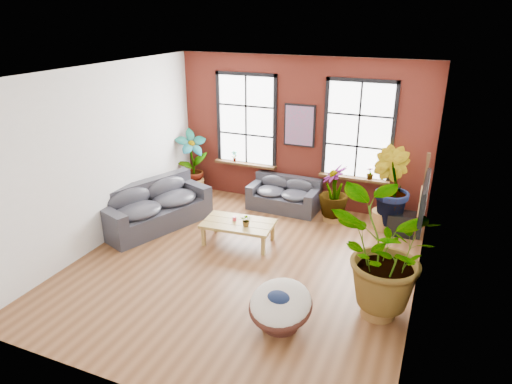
# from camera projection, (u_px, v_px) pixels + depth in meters

# --- Properties ---
(room) EXTENTS (6.04, 6.54, 3.54)m
(room) POSITION_uv_depth(u_px,v_px,m) (246.00, 174.00, 7.95)
(room) COLOR brown
(room) RESTS_ON ground
(sofa_back) EXTENTS (1.66, 0.84, 0.75)m
(sofa_back) POSITION_uv_depth(u_px,v_px,m) (284.00, 195.00, 10.80)
(sofa_back) COLOR #2C2B34
(sofa_back) RESTS_ON ground
(sofa_left) EXTENTS (1.78, 2.60, 0.95)m
(sofa_left) POSITION_uv_depth(u_px,v_px,m) (154.00, 207.00, 9.92)
(sofa_left) COLOR #2C2B34
(sofa_left) RESTS_ON ground
(coffee_table) EXTENTS (1.48, 0.92, 0.55)m
(coffee_table) POSITION_uv_depth(u_px,v_px,m) (238.00, 225.00, 9.16)
(coffee_table) COLOR olive
(coffee_table) RESTS_ON ground
(papasan_chair) EXTENTS (1.04, 1.06, 0.71)m
(papasan_chair) POSITION_uv_depth(u_px,v_px,m) (280.00, 305.00, 6.71)
(papasan_chair) COLOR #462119
(papasan_chair) RESTS_ON ground
(poster) EXTENTS (0.74, 0.06, 0.98)m
(poster) POSITION_uv_depth(u_px,v_px,m) (299.00, 126.00, 10.48)
(poster) COLOR black
(poster) RESTS_ON room
(tv_wall_unit) EXTENTS (0.13, 1.86, 1.20)m
(tv_wall_unit) POSITION_uv_depth(u_px,v_px,m) (423.00, 201.00, 7.36)
(tv_wall_unit) COLOR black
(tv_wall_unit) RESTS_ON room
(media_box) EXTENTS (0.56, 0.47, 0.46)m
(media_box) POSITION_uv_depth(u_px,v_px,m) (401.00, 224.00, 9.61)
(media_box) COLOR black
(media_box) RESTS_ON ground
(pot_back_left) EXTENTS (0.66, 0.66, 0.41)m
(pot_back_left) POSITION_uv_depth(u_px,v_px,m) (193.00, 187.00, 11.70)
(pot_back_left) COLOR olive
(pot_back_left) RESTS_ON ground
(pot_back_right) EXTENTS (0.60, 0.60, 0.40)m
(pot_back_right) POSITION_uv_depth(u_px,v_px,m) (384.00, 219.00, 9.88)
(pot_back_right) COLOR olive
(pot_back_right) RESTS_ON ground
(pot_right_wall) EXTENTS (0.55, 0.55, 0.38)m
(pot_right_wall) POSITION_uv_depth(u_px,v_px,m) (378.00, 304.00, 7.03)
(pot_right_wall) COLOR olive
(pot_right_wall) RESTS_ON ground
(pot_mid) EXTENTS (0.55, 0.55, 0.32)m
(pot_mid) POSITION_uv_depth(u_px,v_px,m) (333.00, 214.00, 10.25)
(pot_mid) COLOR olive
(pot_mid) RESTS_ON ground
(floor_plant_back_left) EXTENTS (0.95, 0.96, 1.53)m
(floor_plant_back_left) POSITION_uv_depth(u_px,v_px,m) (192.00, 160.00, 11.47)
(floor_plant_back_left) COLOR #1D4A13
(floor_plant_back_left) RESTS_ON ground
(floor_plant_back_right) EXTENTS (1.15, 1.14, 1.64)m
(floor_plant_back_right) POSITION_uv_depth(u_px,v_px,m) (390.00, 186.00, 9.60)
(floor_plant_back_right) COLOR #1D4A13
(floor_plant_back_right) RESTS_ON ground
(floor_plant_right_wall) EXTENTS (1.76, 1.57, 1.77)m
(floor_plant_right_wall) POSITION_uv_depth(u_px,v_px,m) (381.00, 255.00, 6.74)
(floor_plant_right_wall) COLOR #1D4A13
(floor_plant_right_wall) RESTS_ON ground
(floor_plant_mid) EXTENTS (0.84, 0.84, 1.16)m
(floor_plant_mid) POSITION_uv_depth(u_px,v_px,m) (334.00, 191.00, 10.01)
(floor_plant_mid) COLOR #1D4A13
(floor_plant_mid) RESTS_ON ground
(table_plant) EXTENTS (0.27, 0.24, 0.26)m
(table_plant) POSITION_uv_depth(u_px,v_px,m) (247.00, 220.00, 8.94)
(table_plant) COLOR #1D4A13
(table_plant) RESTS_ON coffee_table
(sill_plant_left) EXTENTS (0.17, 0.17, 0.27)m
(sill_plant_left) POSITION_uv_depth(u_px,v_px,m) (234.00, 156.00, 11.36)
(sill_plant_left) COLOR #1D4A13
(sill_plant_left) RESTS_ON room
(sill_plant_right) EXTENTS (0.19, 0.19, 0.27)m
(sill_plant_right) POSITION_uv_depth(u_px,v_px,m) (370.00, 173.00, 10.16)
(sill_plant_right) COLOR #1D4A13
(sill_plant_right) RESTS_ON room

